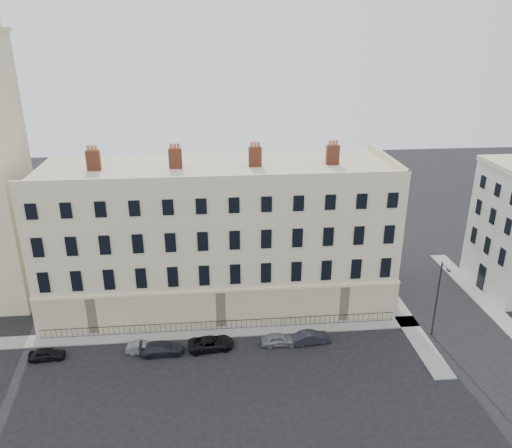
% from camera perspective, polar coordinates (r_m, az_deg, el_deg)
% --- Properties ---
extents(ground, '(160.00, 160.00, 0.00)m').
position_cam_1_polar(ground, '(47.16, 3.81, -15.23)').
color(ground, black).
rests_on(ground, ground).
extents(terrace, '(36.22, 12.22, 17.00)m').
position_cam_1_polar(terrace, '(53.36, -4.34, -1.32)').
color(terrace, beige).
rests_on(terrace, ground).
extents(pavement_terrace, '(48.00, 2.00, 0.12)m').
position_cam_1_polar(pavement_terrace, '(50.86, -8.57, -12.30)').
color(pavement_terrace, gray).
rests_on(pavement_terrace, ground).
extents(pavement_east_return, '(2.00, 24.00, 0.12)m').
position_cam_1_polar(pavement_east_return, '(56.73, 15.76, -9.07)').
color(pavement_east_return, gray).
rests_on(pavement_east_return, ground).
extents(pavement_adjacent, '(2.00, 20.00, 0.12)m').
position_cam_1_polar(pavement_adjacent, '(62.40, 23.81, -7.24)').
color(pavement_adjacent, gray).
rests_on(pavement_adjacent, ground).
extents(railings, '(35.00, 0.04, 0.96)m').
position_cam_1_polar(railings, '(50.81, -3.98, -11.46)').
color(railings, black).
rests_on(railings, ground).
extents(car_a, '(3.28, 1.50, 1.09)m').
position_cam_1_polar(car_a, '(50.55, -22.78, -13.54)').
color(car_a, black).
rests_on(car_a, ground).
extents(car_b, '(3.41, 1.62, 1.08)m').
position_cam_1_polar(car_b, '(48.73, -12.65, -13.64)').
color(car_b, slate).
rests_on(car_b, ground).
extents(car_c, '(4.13, 1.76, 1.19)m').
position_cam_1_polar(car_c, '(48.23, -10.70, -13.80)').
color(car_c, '#20242B').
rests_on(car_c, ground).
extents(car_d, '(4.49, 2.45, 1.19)m').
position_cam_1_polar(car_d, '(48.28, -5.14, -13.41)').
color(car_d, black).
rests_on(car_d, ground).
extents(car_e, '(3.47, 1.41, 1.18)m').
position_cam_1_polar(car_e, '(48.67, 2.64, -13.03)').
color(car_e, gray).
rests_on(car_e, ground).
extents(car_f, '(3.75, 1.67, 1.20)m').
position_cam_1_polar(car_f, '(49.15, 6.34, -12.76)').
color(car_f, '#20222B').
rests_on(car_f, ground).
extents(streetlamp, '(0.21, 1.72, 7.95)m').
position_cam_1_polar(streetlamp, '(50.89, 20.06, -7.76)').
color(streetlamp, '#27282C').
rests_on(streetlamp, ground).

